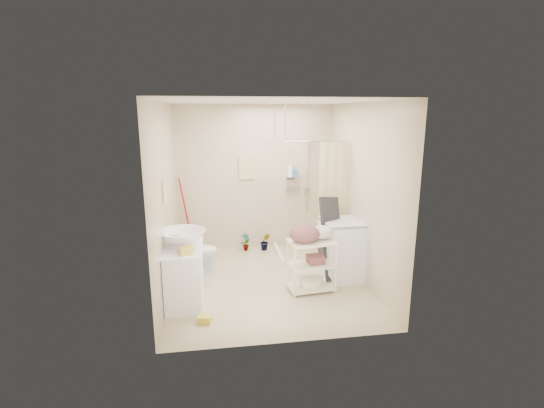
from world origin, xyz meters
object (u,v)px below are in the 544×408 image
(vanity, at_px, (185,275))
(washing_machine, at_px, (342,249))
(toilet, at_px, (197,251))
(laundry_rack, at_px, (312,261))

(vanity, distance_m, washing_machine, 2.35)
(vanity, height_order, toilet, vanity)
(washing_machine, bearing_deg, laundry_rack, -145.91)
(vanity, xyz_separation_m, toilet, (0.12, 1.04, -0.06))
(toilet, relative_size, washing_machine, 0.74)
(toilet, xyz_separation_m, laundry_rack, (1.61, -0.95, 0.11))
(vanity, xyz_separation_m, washing_machine, (2.30, 0.48, 0.06))
(washing_machine, relative_size, laundry_rack, 1.01)
(toilet, xyz_separation_m, washing_machine, (2.18, -0.56, 0.12))
(laundry_rack, bearing_deg, washing_machine, 27.55)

